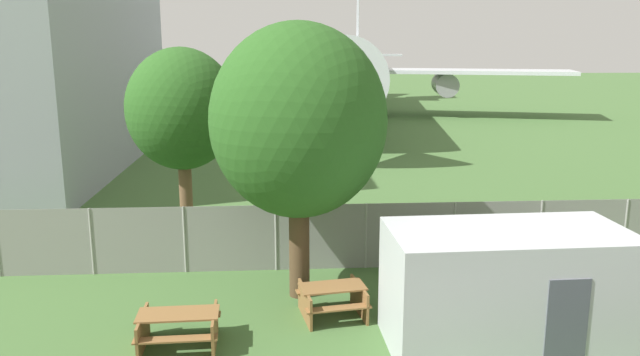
# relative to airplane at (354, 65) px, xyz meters

# --- Properties ---
(perimeter_fence) EXTENTS (56.07, 0.07, 1.90)m
(perimeter_fence) POSITION_rel_airplane_xyz_m (-3.98, -35.95, -3.51)
(perimeter_fence) COLOR gray
(perimeter_fence) RESTS_ON ground
(airplane) EXTENTS (36.69, 45.64, 13.20)m
(airplane) POSITION_rel_airplane_xyz_m (0.00, 0.00, 0.00)
(airplane) COLOR silver
(airplane) RESTS_ON ground
(portable_cabin) EXTENTS (5.01, 2.60, 2.57)m
(portable_cabin) POSITION_rel_airplane_xyz_m (-1.69, -40.77, -3.18)
(portable_cabin) COLOR silver
(portable_cabin) RESTS_ON ground
(picnic_bench_near_cabin) EXTENTS (1.72, 1.62, 0.76)m
(picnic_bench_near_cabin) POSITION_rel_airplane_xyz_m (-5.20, -39.11, -3.99)
(picnic_bench_near_cabin) COLOR brown
(picnic_bench_near_cabin) RESTS_ON ground
(picnic_bench_open_grass) EXTENTS (1.75, 1.46, 0.76)m
(picnic_bench_open_grass) POSITION_rel_airplane_xyz_m (-8.58, -40.38, -3.99)
(picnic_bench_open_grass) COLOR brown
(picnic_bench_open_grass) RESTS_ON ground
(tree_left_of_cabin) EXTENTS (3.53, 3.53, 6.21)m
(tree_left_of_cabin) POSITION_rel_airplane_xyz_m (-9.47, -32.73, -0.22)
(tree_left_of_cabin) COLOR brown
(tree_left_of_cabin) RESTS_ON ground
(tree_behind_benches) EXTENTS (4.30, 4.30, 6.86)m
(tree_behind_benches) POSITION_rel_airplane_xyz_m (-5.93, -37.80, 0.00)
(tree_behind_benches) COLOR #4C3823
(tree_behind_benches) RESTS_ON ground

